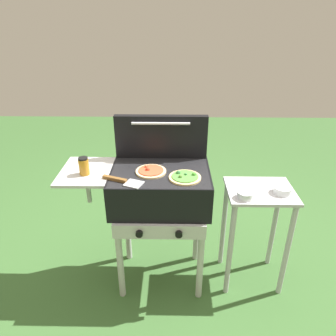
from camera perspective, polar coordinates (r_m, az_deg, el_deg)
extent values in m
plane|color=#38602D|center=(2.57, -1.17, -18.63)|extent=(8.00, 8.00, 0.00)
cube|color=black|center=(2.09, -1.37, -3.42)|extent=(0.64, 0.48, 0.24)
cube|color=black|center=(2.04, -1.41, -0.59)|extent=(0.61, 0.46, 0.01)
cube|color=#B9B9B9|center=(2.11, -14.52, -0.60)|extent=(0.32, 0.41, 0.02)
cube|color=#B9B9B9|center=(2.17, -14.19, -3.21)|extent=(0.02, 0.02, 0.24)
cube|color=#B9B9B9|center=(1.98, -1.60, -11.35)|extent=(0.58, 0.02, 0.10)
cylinder|color=black|center=(1.97, -5.20, -11.71)|extent=(0.04, 0.02, 0.04)
cylinder|color=black|center=(1.96, 1.95, -11.82)|extent=(0.04, 0.02, 0.04)
cylinder|color=#B9B9B9|center=(2.23, -8.65, -15.85)|extent=(0.04, 0.04, 0.66)
cylinder|color=#B9B9B9|center=(2.21, 5.85, -16.10)|extent=(0.04, 0.04, 0.66)
cylinder|color=#B9B9B9|center=(2.52, -7.32, -10.04)|extent=(0.04, 0.04, 0.66)
cylinder|color=#B9B9B9|center=(2.51, 5.19, -10.21)|extent=(0.04, 0.04, 0.66)
cube|color=black|center=(2.17, -1.23, 5.63)|extent=(0.63, 0.05, 0.30)
cylinder|color=#B7B7BC|center=(2.09, -1.30, 8.00)|extent=(0.38, 0.02, 0.02)
cylinder|color=beige|center=(2.02, -3.08, -0.63)|extent=(0.19, 0.19, 0.01)
cylinder|color=#D14C2D|center=(2.01, -3.09, -0.40)|extent=(0.16, 0.16, 0.01)
sphere|color=#BE4027|center=(2.01, -3.69, -0.23)|extent=(0.03, 0.03, 0.03)
sphere|color=#E84B30|center=(2.05, -3.81, 0.31)|extent=(0.02, 0.02, 0.02)
sphere|color=#CD5531|center=(2.04, -3.94, 0.25)|extent=(0.02, 0.02, 0.02)
cylinder|color=#E0C17F|center=(1.94, 3.06, -1.73)|extent=(0.20, 0.20, 0.01)
cylinder|color=#4C8C38|center=(1.94, 3.07, -1.49)|extent=(0.16, 0.16, 0.01)
sphere|color=#3B7840|center=(1.97, 1.89, -0.82)|extent=(0.03, 0.03, 0.03)
sphere|color=#486F2B|center=(1.92, 2.22, -1.55)|extent=(0.02, 0.02, 0.02)
sphere|color=#418C2B|center=(1.95, 4.68, -1.14)|extent=(0.02, 0.02, 0.02)
sphere|color=#3C753F|center=(1.95, 3.20, -1.10)|extent=(0.02, 0.02, 0.02)
cylinder|color=#B77A1E|center=(2.04, -14.86, 0.20)|extent=(0.06, 0.06, 0.10)
cylinder|color=black|center=(2.01, -15.05, 1.66)|extent=(0.06, 0.06, 0.01)
cube|color=#B7BABF|center=(1.89, -6.16, -2.84)|extent=(0.13, 0.12, 0.01)
cube|color=brown|center=(1.94, -9.56, -1.94)|extent=(0.16, 0.08, 0.02)
cube|color=#B2B2B7|center=(2.18, 16.27, -3.98)|extent=(0.44, 0.36, 0.02)
cylinder|color=#B2B2B7|center=(2.24, 11.09, -14.45)|extent=(0.04, 0.04, 0.75)
cylinder|color=#B2B2B7|center=(2.34, 20.57, -13.92)|extent=(0.04, 0.04, 0.75)
cylinder|color=#B2B2B7|center=(2.47, 9.99, -9.90)|extent=(0.04, 0.04, 0.75)
cylinder|color=#B2B2B7|center=(2.56, 18.54, -9.63)|extent=(0.04, 0.04, 0.75)
cylinder|color=silver|center=(2.05, 13.71, -4.73)|extent=(0.10, 0.10, 0.04)
cylinder|color=maroon|center=(2.05, 13.69, -4.89)|extent=(0.08, 0.08, 0.02)
cylinder|color=silver|center=(2.17, 19.88, -3.73)|extent=(0.12, 0.12, 0.04)
cylinder|color=beige|center=(2.17, 19.85, -3.88)|extent=(0.10, 0.10, 0.02)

